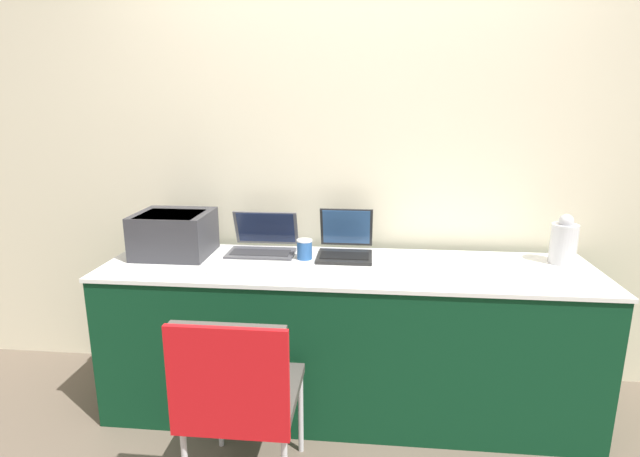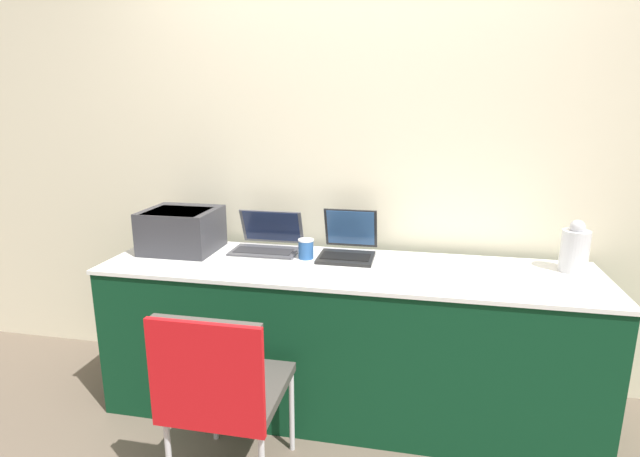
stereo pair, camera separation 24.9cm
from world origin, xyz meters
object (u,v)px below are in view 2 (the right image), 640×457
metal_pitcher (575,249)px  chair (221,384)px  laptop_right (348,246)px  external_keyboard (253,265)px  printer (181,229)px  laptop_left (267,242)px  coffee_cup (306,249)px

metal_pitcher → chair: (-1.46, -0.88, -0.38)m
laptop_right → chair: size_ratio=0.39×
external_keyboard → laptop_right: bearing=33.2°
laptop_right → external_keyboard: bearing=-146.8°
printer → laptop_left: 0.47m
external_keyboard → coffee_cup: 0.30m
printer → laptop_left: bearing=10.5°
coffee_cup → external_keyboard: bearing=-138.6°
printer → laptop_right: (0.91, 0.08, -0.07)m
laptop_left → external_keyboard: bearing=-86.4°
metal_pitcher → coffee_cup: bearing=-177.3°
laptop_left → external_keyboard: laptop_left is taller
coffee_cup → metal_pitcher: bearing=2.7°
laptop_left → coffee_cup: size_ratio=3.42×
laptop_right → external_keyboard: laptop_right is taller
laptop_left → laptop_right: size_ratio=1.08×
external_keyboard → coffee_cup: coffee_cup is taller
laptop_right → coffee_cup: laptop_right is taller
laptop_left → external_keyboard: size_ratio=0.84×
laptop_right → metal_pitcher: 1.10m
external_keyboard → coffee_cup: bearing=41.4°
laptop_left → printer: bearing=-169.5°
printer → coffee_cup: printer is taller
metal_pitcher → chair: size_ratio=0.30×
printer → metal_pitcher: (2.01, 0.06, -0.01)m
laptop_right → chair: 1.02m
external_keyboard → printer: bearing=157.2°
laptop_left → chair: size_ratio=0.42×
chair → laptop_right: bearing=68.3°
coffee_cup → chair: bearing=-100.5°
coffee_cup → laptop_left: bearing=159.5°
laptop_right → chair: (-0.36, -0.90, -0.32)m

